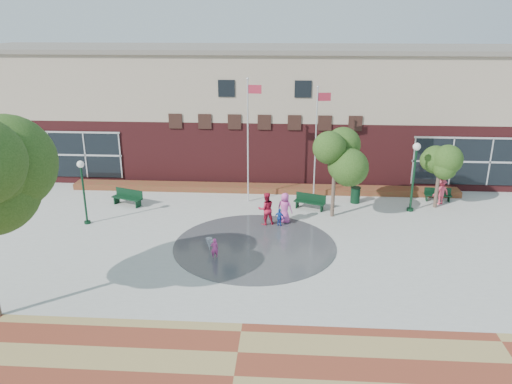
# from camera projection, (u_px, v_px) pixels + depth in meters

# --- Properties ---
(ground) EXTENTS (120.00, 120.00, 0.00)m
(ground) POSITION_uv_depth(u_px,v_px,m) (250.00, 274.00, 22.94)
(ground) COLOR #666056
(ground) RESTS_ON ground
(plaza_concrete) EXTENTS (46.00, 18.00, 0.01)m
(plaza_concrete) POSITION_uv_depth(u_px,v_px,m) (256.00, 238.00, 26.71)
(plaza_concrete) COLOR #A8A8A0
(plaza_concrete) RESTS_ON ground
(paver_band) EXTENTS (46.00, 6.00, 0.01)m
(paver_band) POSITION_uv_depth(u_px,v_px,m) (234.00, 376.00, 16.35)
(paver_band) COLOR brown
(paver_band) RESTS_ON ground
(splash_pad) EXTENTS (8.40, 8.40, 0.01)m
(splash_pad) POSITION_uv_depth(u_px,v_px,m) (255.00, 246.00, 25.77)
(splash_pad) COLOR #383A3D
(splash_pad) RESTS_ON ground
(library_building) EXTENTS (44.40, 10.40, 9.20)m
(library_building) POSITION_uv_depth(u_px,v_px,m) (268.00, 109.00, 37.89)
(library_building) COLOR #5A1E21
(library_building) RESTS_ON ground
(flower_bed) EXTENTS (26.00, 1.20, 0.40)m
(flower_bed) POSITION_uv_depth(u_px,v_px,m) (263.00, 191.00, 33.88)
(flower_bed) COLOR maroon
(flower_bed) RESTS_ON ground
(flagpole_left) EXTENTS (0.92, 0.19, 7.83)m
(flagpole_left) POSITION_uv_depth(u_px,v_px,m) (249.00, 135.00, 30.58)
(flagpole_left) COLOR silver
(flagpole_left) RESTS_ON ground
(flagpole_right) EXTENTS (0.90, 0.19, 7.29)m
(flagpole_right) POSITION_uv_depth(u_px,v_px,m) (316.00, 138.00, 31.10)
(flagpole_right) COLOR silver
(flagpole_right) RESTS_ON ground
(lamp_left) EXTENTS (0.40, 0.40, 3.74)m
(lamp_left) POSITION_uv_depth(u_px,v_px,m) (83.00, 185.00, 27.79)
(lamp_left) COLOR black
(lamp_left) RESTS_ON ground
(lamp_right) EXTENTS (0.45, 0.45, 4.26)m
(lamp_right) POSITION_uv_depth(u_px,v_px,m) (414.00, 169.00, 29.57)
(lamp_right) COLOR black
(lamp_right) RESTS_ON ground
(bench_left) EXTENTS (2.09, 1.25, 1.02)m
(bench_left) POSITION_uv_depth(u_px,v_px,m) (128.00, 200.00, 31.26)
(bench_left) COLOR black
(bench_left) RESTS_ON ground
(bench_mid) EXTENTS (1.97, 1.16, 0.96)m
(bench_mid) POSITION_uv_depth(u_px,v_px,m) (310.00, 205.00, 30.61)
(bench_mid) COLOR black
(bench_mid) RESTS_ON ground
(bench_right) EXTENTS (1.69, 0.55, 0.84)m
(bench_right) POSITION_uv_depth(u_px,v_px,m) (438.00, 197.00, 32.01)
(bench_right) COLOR black
(bench_right) RESTS_ON ground
(trash_can) EXTENTS (0.64, 0.64, 1.05)m
(trash_can) POSITION_uv_depth(u_px,v_px,m) (355.00, 195.00, 31.62)
(trash_can) COLOR black
(trash_can) RESTS_ON ground
(tree_mid) EXTENTS (3.10, 3.10, 5.23)m
(tree_mid) POSITION_uv_depth(u_px,v_px,m) (335.00, 154.00, 28.39)
(tree_mid) COLOR #4C3A2F
(tree_mid) RESTS_ON ground
(tree_small_right) EXTENTS (2.41, 2.41, 4.12)m
(tree_small_right) POSITION_uv_depth(u_px,v_px,m) (440.00, 161.00, 30.04)
(tree_small_right) COLOR #4C3A2F
(tree_small_right) RESTS_ON ground
(water_jet_a) EXTENTS (0.35, 0.35, 0.68)m
(water_jet_a) POSITION_uv_depth(u_px,v_px,m) (209.00, 251.00, 25.17)
(water_jet_a) COLOR white
(water_jet_a) RESTS_ON ground
(water_jet_b) EXTENTS (0.19, 0.19, 0.43)m
(water_jet_b) POSITION_uv_depth(u_px,v_px,m) (213.00, 249.00, 25.39)
(water_jet_b) COLOR white
(water_jet_b) RESTS_ON ground
(child_splash) EXTENTS (0.45, 0.38, 1.04)m
(child_splash) POSITION_uv_depth(u_px,v_px,m) (215.00, 248.00, 24.30)
(child_splash) COLOR #D74197
(child_splash) RESTS_ON ground
(adult_red) EXTENTS (1.12, 0.99, 1.92)m
(adult_red) POSITION_uv_depth(u_px,v_px,m) (266.00, 209.00, 28.12)
(adult_red) COLOR #BC1935
(adult_red) RESTS_ON ground
(adult_pink) EXTENTS (1.01, 0.82, 1.78)m
(adult_pink) POSITION_uv_depth(u_px,v_px,m) (285.00, 208.00, 28.44)
(adult_pink) COLOR #D34BA4
(adult_pink) RESTS_ON ground
(child_blue) EXTENTS (0.67, 0.49, 1.06)m
(child_blue) POSITION_uv_depth(u_px,v_px,m) (280.00, 218.00, 28.01)
(child_blue) COLOR #1644A9
(child_blue) RESTS_ON ground
(person_bench) EXTENTS (1.25, 0.98, 1.69)m
(person_bench) POSITION_uv_depth(u_px,v_px,m) (441.00, 191.00, 31.31)
(person_bench) COLOR #DE3F58
(person_bench) RESTS_ON ground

